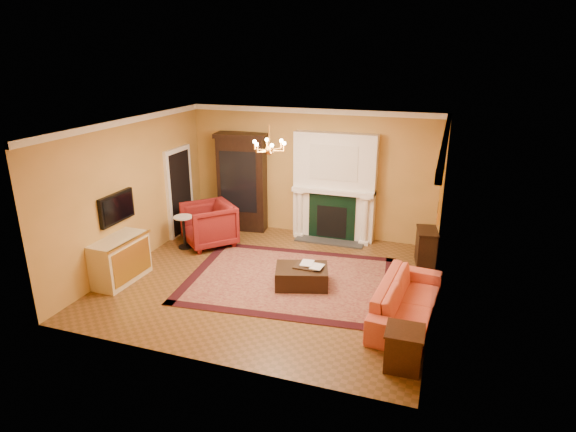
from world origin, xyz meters
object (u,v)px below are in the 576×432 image
at_px(pedestal_table, 184,230).
at_px(console_table, 426,248).
at_px(commode, 120,260).
at_px(leather_ottoman, 302,276).
at_px(end_table, 404,349).
at_px(china_cabinet, 243,184).
at_px(wingback_armchair, 209,222).
at_px(coral_sofa, 408,294).

height_order(pedestal_table, console_table, pedestal_table).
relative_size(commode, console_table, 1.61).
bearing_deg(leather_ottoman, end_table, -59.19).
xyz_separation_m(console_table, leather_ottoman, (-2.14, -1.79, -0.17)).
distance_m(pedestal_table, end_table, 5.87).
distance_m(china_cabinet, commode, 3.67).
distance_m(commode, end_table, 5.54).
relative_size(wingback_armchair, commode, 0.92).
bearing_deg(china_cabinet, console_table, -17.22).
distance_m(wingback_armchair, end_table, 5.68).
bearing_deg(commode, coral_sofa, 5.94).
bearing_deg(wingback_armchair, coral_sofa, 21.63).
bearing_deg(commode, console_table, 28.07).
height_order(china_cabinet, wingback_armchair, china_cabinet).
distance_m(wingback_armchair, console_table, 4.78).
relative_size(coral_sofa, leather_ottoman, 2.29).
bearing_deg(leather_ottoman, console_table, 23.16).
bearing_deg(end_table, leather_ottoman, 137.52).
bearing_deg(pedestal_table, commode, -99.67).
bearing_deg(pedestal_table, leather_ottoman, -16.95).
bearing_deg(wingback_armchair, china_cabinet, 119.53).
relative_size(wingback_armchair, coral_sofa, 0.48).
bearing_deg(pedestal_table, wingback_armchair, 38.16).
bearing_deg(end_table, china_cabinet, 134.64).
xyz_separation_m(coral_sofa, end_table, (0.09, -1.37, -0.15)).
xyz_separation_m(pedestal_table, coral_sofa, (5.05, -1.47, 0.00)).
height_order(pedestal_table, end_table, pedestal_table).
distance_m(wingback_armchair, pedestal_table, 0.57).
relative_size(wingback_armchair, pedestal_table, 1.44).
distance_m(end_table, leather_ottoman, 2.82).
relative_size(china_cabinet, leather_ottoman, 2.35).
xyz_separation_m(wingback_armchair, end_table, (4.69, -3.19, -0.25)).
distance_m(console_table, leather_ottoman, 2.80).
xyz_separation_m(wingback_armchair, leather_ottoman, (2.61, -1.28, -0.34)).
height_order(china_cabinet, pedestal_table, china_cabinet).
distance_m(china_cabinet, pedestal_table, 1.91).
distance_m(china_cabinet, end_table, 6.30).
distance_m(commode, console_table, 6.14).
xyz_separation_m(end_table, leather_ottoman, (-2.08, 1.91, -0.09)).
xyz_separation_m(china_cabinet, coral_sofa, (4.30, -3.07, -0.71)).
distance_m(pedestal_table, commode, 1.87).
relative_size(wingback_armchair, console_table, 1.48).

